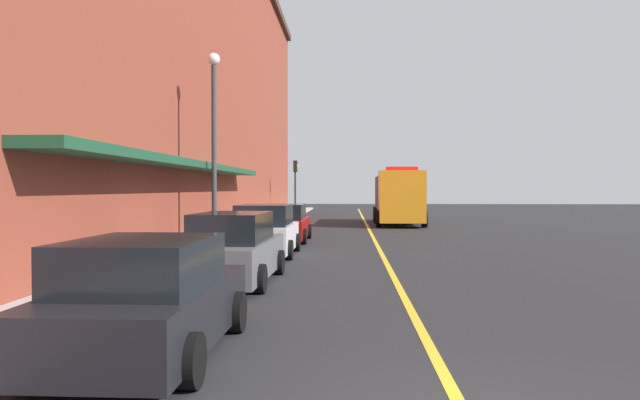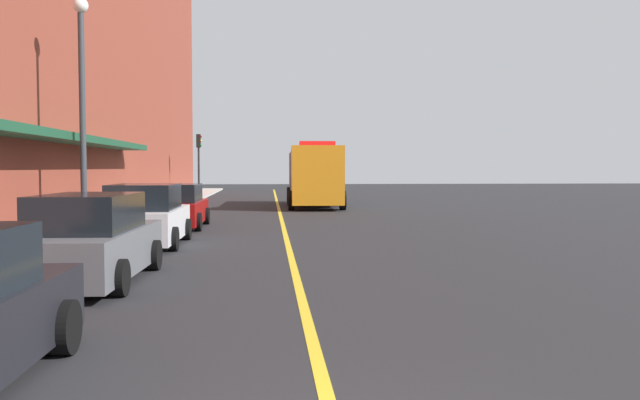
% 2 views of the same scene
% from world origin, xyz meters
% --- Properties ---
extents(ground_plane, '(112.00, 112.00, 0.00)m').
position_xyz_m(ground_plane, '(0.00, 25.00, 0.00)').
color(ground_plane, '#232326').
extents(sidewalk_left, '(2.40, 70.00, 0.15)m').
position_xyz_m(sidewalk_left, '(-6.20, 25.00, 0.07)').
color(sidewalk_left, '#ADA8A0').
rests_on(sidewalk_left, ground).
extents(lane_center_stripe, '(0.16, 70.00, 0.01)m').
position_xyz_m(lane_center_stripe, '(0.00, 25.00, 0.00)').
color(lane_center_stripe, gold).
rests_on(lane_center_stripe, ground).
extents(parked_car_1, '(2.06, 4.64, 1.68)m').
position_xyz_m(parked_car_1, '(-3.87, 8.36, 0.79)').
color(parked_car_1, '#595B60').
rests_on(parked_car_1, ground).
extents(parked_car_2, '(2.13, 4.30, 1.72)m').
position_xyz_m(parked_car_2, '(-3.94, 14.22, 0.80)').
color(parked_car_2, silver).
rests_on(parked_car_2, ground).
extents(parked_car_3, '(2.09, 4.49, 1.59)m').
position_xyz_m(parked_car_3, '(-3.85, 19.56, 0.75)').
color(parked_car_3, maroon).
rests_on(parked_car_3, ground).
extents(utility_truck, '(3.04, 8.86, 3.50)m').
position_xyz_m(utility_truck, '(1.98, 31.96, 1.67)').
color(utility_truck, orange).
rests_on(utility_truck, ground).
extents(parking_meter_0, '(0.14, 0.18, 1.33)m').
position_xyz_m(parking_meter_0, '(-5.35, 19.40, 1.06)').
color(parking_meter_0, '#4C4C51').
rests_on(parking_meter_0, sidewalk_left).
extents(parking_meter_1, '(0.14, 0.18, 1.33)m').
position_xyz_m(parking_meter_1, '(-5.35, 12.17, 1.06)').
color(parking_meter_1, '#4C4C51').
rests_on(parking_meter_1, sidewalk_left).
extents(parking_meter_2, '(0.14, 0.18, 1.33)m').
position_xyz_m(parking_meter_2, '(-5.35, 13.22, 1.06)').
color(parking_meter_2, '#4C4C51').
rests_on(parking_meter_2, sidewalk_left).
extents(street_lamp_left, '(0.44, 0.44, 6.94)m').
position_xyz_m(street_lamp_left, '(-5.95, 15.45, 4.40)').
color(street_lamp_left, '#33383D').
rests_on(street_lamp_left, sidewalk_left).
extents(traffic_light_near, '(0.38, 0.36, 4.30)m').
position_xyz_m(traffic_light_near, '(-5.29, 41.02, 3.16)').
color(traffic_light_near, '#232326').
rests_on(traffic_light_near, sidewalk_left).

